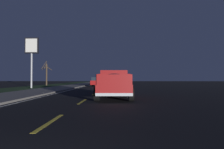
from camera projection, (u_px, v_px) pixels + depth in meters
The scene contains 9 objects.
ground at pixel (104, 88), 28.36m from camera, with size 144.00×144.00×0.00m, color black.
sidewalk_shoulder at pixel (65, 87), 28.54m from camera, with size 108.00×4.00×0.12m, color slate.
grass_verge at pixel (31, 87), 28.69m from camera, with size 108.00×6.00×0.01m, color #1E3819.
lane_markings at pixel (89, 87), 30.35m from camera, with size 108.00×3.54×0.01m.
pickup_truck at pixel (114, 83), 13.14m from camera, with size 5.47×2.37×1.87m.
sedan_red at pixel (97, 82), 33.65m from camera, with size 4.45×2.10×1.54m.
sedan_blue at pixel (117, 82), 34.14m from camera, with size 4.45×2.10×1.54m.
gas_price_sign at pixel (32, 50), 26.96m from camera, with size 0.27×1.90×6.97m.
bare_tree_far at pixel (46, 74), 37.16m from camera, with size 0.87×1.96×4.65m.
Camera 1 is at (-1.35, -2.02, 1.30)m, focal length 31.40 mm.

